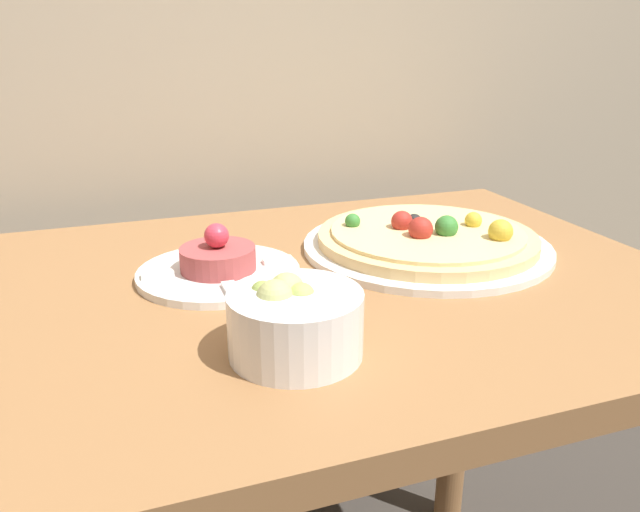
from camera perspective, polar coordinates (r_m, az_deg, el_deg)
dining_table at (r=0.84m, az=-2.69°, el=-10.57°), size 1.02×0.69×0.75m
pizza_plate at (r=0.91m, az=9.78°, el=1.48°), size 0.35×0.35×0.06m
tartare_plate at (r=0.81m, az=-9.27°, el=-0.92°), size 0.21×0.21×0.07m
small_bowl at (r=0.60m, az=-2.38°, el=-5.95°), size 0.13×0.13×0.08m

